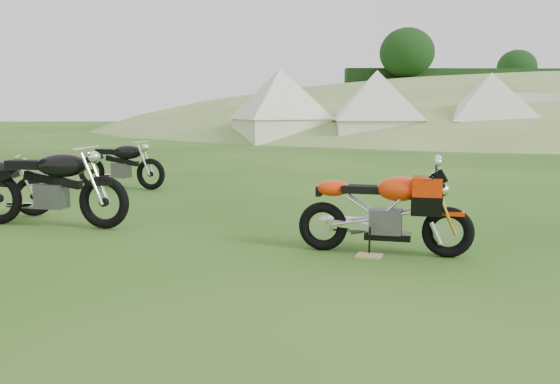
{
  "coord_description": "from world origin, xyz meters",
  "views": [
    {
      "loc": [
        -0.5,
        -5.94,
        1.54
      ],
      "look_at": [
        -0.27,
        0.4,
        0.67
      ],
      "focal_mm": 40.0,
      "sensor_mm": 36.0,
      "label": 1
    }
  ],
  "objects_px": {
    "tent_mid": "(376,109)",
    "tent_left": "(280,108)",
    "plywood_board": "(369,256)",
    "tent_right": "(490,110)",
    "vintage_moto_b": "(49,184)",
    "caravan": "(533,118)",
    "sport_motorcycle": "(384,205)",
    "vintage_moto_d": "(120,163)"
  },
  "relations": [
    {
      "from": "sport_motorcycle",
      "to": "plywood_board",
      "type": "xyz_separation_m",
      "value": [
        -0.17,
        -0.13,
        -0.51
      ]
    },
    {
      "from": "caravan",
      "to": "vintage_moto_d",
      "type": "bearing_deg",
      "value": -123.04
    },
    {
      "from": "tent_right",
      "to": "tent_mid",
      "type": "bearing_deg",
      "value": 176.55
    },
    {
      "from": "plywood_board",
      "to": "caravan",
      "type": "distance_m",
      "value": 22.34
    },
    {
      "from": "vintage_moto_d",
      "to": "tent_left",
      "type": "relative_size",
      "value": 0.54
    },
    {
      "from": "caravan",
      "to": "plywood_board",
      "type": "bearing_deg",
      "value": -105.94
    },
    {
      "from": "vintage_moto_d",
      "to": "tent_left",
      "type": "distance_m",
      "value": 15.66
    },
    {
      "from": "sport_motorcycle",
      "to": "tent_left",
      "type": "bearing_deg",
      "value": 107.54
    },
    {
      "from": "vintage_moto_d",
      "to": "vintage_moto_b",
      "type": "bearing_deg",
      "value": -69.5
    },
    {
      "from": "plywood_board",
      "to": "vintage_moto_d",
      "type": "distance_m",
      "value": 6.7
    },
    {
      "from": "tent_mid",
      "to": "tent_left",
      "type": "bearing_deg",
      "value": 166.13
    },
    {
      "from": "plywood_board",
      "to": "tent_right",
      "type": "height_order",
      "value": "tent_right"
    },
    {
      "from": "vintage_moto_d",
      "to": "sport_motorcycle",
      "type": "bearing_deg",
      "value": -32.44
    },
    {
      "from": "tent_left",
      "to": "tent_right",
      "type": "bearing_deg",
      "value": -33.02
    },
    {
      "from": "tent_left",
      "to": "caravan",
      "type": "distance_m",
      "value": 10.66
    },
    {
      "from": "vintage_moto_b",
      "to": "tent_right",
      "type": "xyz_separation_m",
      "value": [
        11.99,
        16.72,
        0.83
      ]
    },
    {
      "from": "sport_motorcycle",
      "to": "vintage_moto_b",
      "type": "relative_size",
      "value": 0.82
    },
    {
      "from": "sport_motorcycle",
      "to": "vintage_moto_d",
      "type": "distance_m",
      "value": 6.68
    },
    {
      "from": "tent_mid",
      "to": "tent_right",
      "type": "height_order",
      "value": "tent_mid"
    },
    {
      "from": "sport_motorcycle",
      "to": "tent_mid",
      "type": "height_order",
      "value": "tent_mid"
    },
    {
      "from": "tent_left",
      "to": "tent_right",
      "type": "height_order",
      "value": "tent_left"
    },
    {
      "from": "sport_motorcycle",
      "to": "tent_left",
      "type": "relative_size",
      "value": 0.51
    },
    {
      "from": "sport_motorcycle",
      "to": "plywood_board",
      "type": "relative_size",
      "value": 6.79
    },
    {
      "from": "plywood_board",
      "to": "tent_left",
      "type": "xyz_separation_m",
      "value": [
        -0.14,
        20.75,
        1.45
      ]
    },
    {
      "from": "vintage_moto_b",
      "to": "caravan",
      "type": "distance_m",
      "value": 22.94
    },
    {
      "from": "tent_right",
      "to": "caravan",
      "type": "relative_size",
      "value": 0.7
    },
    {
      "from": "plywood_board",
      "to": "caravan",
      "type": "bearing_deg",
      "value": 62.02
    },
    {
      "from": "sport_motorcycle",
      "to": "tent_mid",
      "type": "xyz_separation_m",
      "value": [
        3.61,
        19.36,
        0.91
      ]
    },
    {
      "from": "sport_motorcycle",
      "to": "vintage_moto_b",
      "type": "xyz_separation_m",
      "value": [
        -3.99,
        1.63,
        0.03
      ]
    },
    {
      "from": "vintage_moto_d",
      "to": "tent_right",
      "type": "relative_size",
      "value": 0.57
    },
    {
      "from": "sport_motorcycle",
      "to": "tent_mid",
      "type": "distance_m",
      "value": 19.72
    },
    {
      "from": "plywood_board",
      "to": "tent_right",
      "type": "bearing_deg",
      "value": 66.14
    },
    {
      "from": "tent_right",
      "to": "plywood_board",
      "type": "bearing_deg",
      "value": -104.4
    },
    {
      "from": "caravan",
      "to": "sport_motorcycle",
      "type": "bearing_deg",
      "value": -105.7
    },
    {
      "from": "tent_mid",
      "to": "caravan",
      "type": "distance_m",
      "value": 6.69
    },
    {
      "from": "tent_right",
      "to": "tent_left",
      "type": "bearing_deg",
      "value": 174.24
    },
    {
      "from": "vintage_moto_b",
      "to": "vintage_moto_d",
      "type": "relative_size",
      "value": 1.15
    },
    {
      "from": "caravan",
      "to": "vintage_moto_b",
      "type": "bearing_deg",
      "value": -116.48
    },
    {
      "from": "tent_left",
      "to": "tent_mid",
      "type": "distance_m",
      "value": 4.12
    },
    {
      "from": "sport_motorcycle",
      "to": "tent_right",
      "type": "height_order",
      "value": "tent_right"
    },
    {
      "from": "vintage_moto_d",
      "to": "tent_mid",
      "type": "distance_m",
      "value": 15.88
    },
    {
      "from": "sport_motorcycle",
      "to": "tent_right",
      "type": "distance_m",
      "value": 20.04
    }
  ]
}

